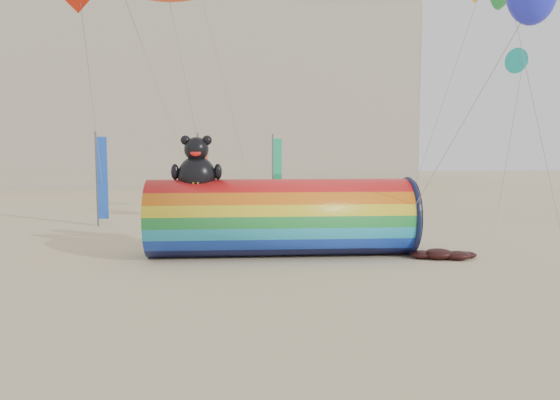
{
  "coord_description": "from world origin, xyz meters",
  "views": [
    {
      "loc": [
        -0.96,
        -18.34,
        4.32
      ],
      "look_at": [
        0.5,
        1.5,
        2.4
      ],
      "focal_mm": 35.0,
      "sensor_mm": 36.0,
      "label": 1
    }
  ],
  "objects": [
    {
      "name": "windsock_assembly",
      "position": [
        0.66,
        3.24,
        1.61
      ],
      "size": [
        10.56,
        3.21,
        4.87
      ],
      "color": "red",
      "rests_on": "ground"
    },
    {
      "name": "festival_banners",
      "position": [
        -3.46,
        14.87,
        2.64
      ],
      "size": [
        10.62,
        5.5,
        5.2
      ],
      "color": "#59595E",
      "rests_on": "ground"
    },
    {
      "name": "fabric_bundle",
      "position": [
        6.91,
        2.06,
        0.17
      ],
      "size": [
        2.62,
        1.35,
        0.41
      ],
      "color": "#370D0A",
      "rests_on": "ground"
    },
    {
      "name": "ground",
      "position": [
        0.0,
        0.0,
        0.0
      ],
      "size": [
        160.0,
        160.0,
        0.0
      ],
      "primitive_type": "plane",
      "color": "#CCB58C",
      "rests_on": "ground"
    },
    {
      "name": "kite_handler",
      "position": [
        5.77,
        3.63,
        0.82
      ],
      "size": [
        0.61,
        0.41,
        1.63
      ],
      "primitive_type": "imported",
      "rotation": [
        0.0,
        0.0,
        3.11
      ],
      "color": "#56595D",
      "rests_on": "ground"
    },
    {
      "name": "hotel_building",
      "position": [
        -12.0,
        45.95,
        10.31
      ],
      "size": [
        60.4,
        15.4,
        20.6
      ],
      "color": "#B7AD99",
      "rests_on": "ground"
    }
  ]
}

